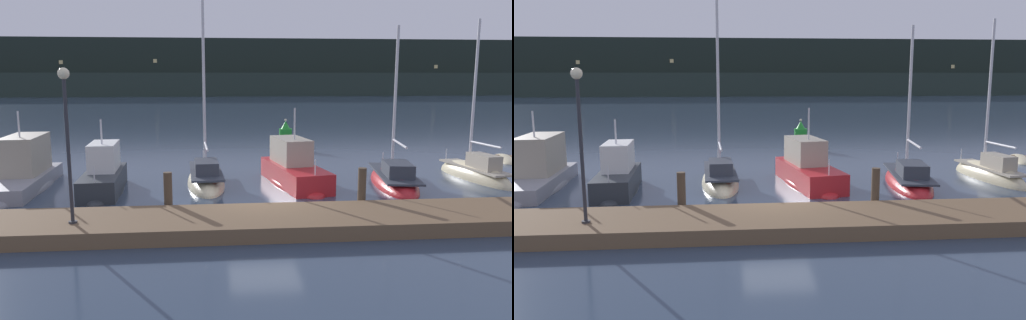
{
  "view_description": "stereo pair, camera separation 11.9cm",
  "coord_description": "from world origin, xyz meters",
  "views": [
    {
      "loc": [
        -1.91,
        -16.66,
        4.61
      ],
      "look_at": [
        0.0,
        3.21,
        1.2
      ],
      "focal_mm": 35.0,
      "sensor_mm": 36.0,
      "label": 1
    },
    {
      "loc": [
        -1.79,
        -16.67,
        4.61
      ],
      "look_at": [
        0.0,
        3.21,
        1.2
      ],
      "focal_mm": 35.0,
      "sensor_mm": 36.0,
      "label": 2
    }
  ],
  "objects": [
    {
      "name": "sailboat_berth_6",
      "position": [
        9.98,
        4.27,
        0.12
      ],
      "size": [
        1.62,
        5.11,
        7.78
      ],
      "color": "beige",
      "rests_on": "ground"
    },
    {
      "name": "motorboat_berth_4",
      "position": [
        1.71,
        3.95,
        0.39
      ],
      "size": [
        2.64,
        5.63,
        3.71
      ],
      "color": "red",
      "rests_on": "ground"
    },
    {
      "name": "channel_buoy",
      "position": [
        2.98,
        14.55,
        0.69
      ],
      "size": [
        1.22,
        1.22,
        1.87
      ],
      "color": "green",
      "rests_on": "ground"
    },
    {
      "name": "rowboat_adrift",
      "position": [
        14.24,
        8.86,
        0.0
      ],
      "size": [
        2.18,
        3.3,
        0.56
      ],
      "color": "beige",
      "rests_on": "ground"
    },
    {
      "name": "dock",
      "position": [
        0.0,
        -2.19,
        0.23
      ],
      "size": [
        28.68,
        2.8,
        0.45
      ],
      "primitive_type": "cube",
      "color": "brown",
      "rests_on": "ground"
    },
    {
      "name": "mooring_pile_1",
      "position": [
        -3.26,
        -0.54,
        0.74
      ],
      "size": [
        0.28,
        0.28,
        1.48
      ],
      "primitive_type": "cylinder",
      "color": "#4C3D2D",
      "rests_on": "ground"
    },
    {
      "name": "dock_lamppost",
      "position": [
        -5.79,
        -2.54,
        3.34
      ],
      "size": [
        0.32,
        0.32,
        4.36
      ],
      "color": "#2D2D33",
      "rests_on": "dock"
    },
    {
      "name": "motorboat_berth_1",
      "position": [
        -9.54,
        4.27,
        0.38
      ],
      "size": [
        2.28,
        6.67,
        3.71
      ],
      "color": "gray",
      "rests_on": "ground"
    },
    {
      "name": "motorboat_berth_2",
      "position": [
        -6.1,
        3.3,
        0.38
      ],
      "size": [
        1.78,
        4.85,
        3.36
      ],
      "color": "#2D3338",
      "rests_on": "ground"
    },
    {
      "name": "hillside_backdrop",
      "position": [
        -0.57,
        105.65,
        5.94
      ],
      "size": [
        240.0,
        23.0,
        12.88
      ],
      "color": "#1E2823",
      "rests_on": "ground"
    },
    {
      "name": "ground_plane",
      "position": [
        0.0,
        0.0,
        0.0
      ],
      "size": [
        400.0,
        400.0,
        0.0
      ],
      "primitive_type": "plane",
      "color": "#2D3D51"
    },
    {
      "name": "mooring_pile_2",
      "position": [
        3.26,
        -0.54,
        0.76
      ],
      "size": [
        0.28,
        0.28,
        1.51
      ],
      "primitive_type": "cylinder",
      "color": "#4C3D2D",
      "rests_on": "ground"
    },
    {
      "name": "sailboat_berth_3",
      "position": [
        -2.05,
        4.29,
        0.12
      ],
      "size": [
        1.81,
        5.4,
        8.71
      ],
      "color": "beige",
      "rests_on": "ground"
    },
    {
      "name": "sailboat_berth_5",
      "position": [
        5.94,
        3.47,
        0.1
      ],
      "size": [
        2.62,
        5.91,
        7.27
      ],
      "color": "red",
      "rests_on": "ground"
    }
  ]
}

